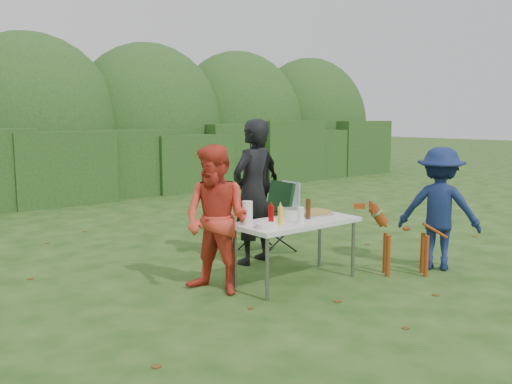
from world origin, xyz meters
TOP-DOWN VIEW (x-y plane):
  - ground at (0.00, 0.00)m, footprint 80.00×80.00m
  - hedge_row at (0.00, 8.00)m, footprint 22.00×1.40m
  - shrub_backdrop at (0.00, 9.60)m, footprint 20.00×2.60m
  - folding_table at (0.06, 0.17)m, footprint 1.50×0.70m
  - person_cook at (0.21, 1.17)m, footprint 0.77×0.59m
  - person_red_jacket at (-0.87, 0.45)m, footprint 0.86×0.96m
  - person_black_puffy at (1.34, 2.42)m, footprint 1.11×0.73m
  - child at (1.86, -0.54)m, footprint 0.99×1.15m
  - dog at (1.31, -0.45)m, footprint 0.94×0.88m
  - camping_chair at (0.74, 1.50)m, footprint 0.68×0.68m
  - lawn_chair at (1.89, 2.47)m, footprint 0.49×0.49m
  - food_tray at (0.43, 0.28)m, footprint 0.45×0.30m
  - focaccia_bread at (0.43, 0.28)m, footprint 0.40×0.26m
  - mustard_bottle at (-0.25, 0.10)m, footprint 0.06×0.06m
  - ketchup_bottle at (-0.39, 0.10)m, footprint 0.06×0.06m
  - beer_bottle at (0.22, 0.14)m, footprint 0.06×0.06m
  - paper_towel_roll at (-0.54, 0.34)m, footprint 0.12×0.12m
  - cup_stack at (-0.02, 0.02)m, footprint 0.08×0.08m
  - pasta_bowl at (0.13, 0.36)m, footprint 0.26×0.26m
  - plate_stack at (-0.49, 0.05)m, footprint 0.24×0.24m

SIDE VIEW (x-z plane):
  - ground at x=0.00m, z-range 0.00..0.00m
  - lawn_chair at x=1.89m, z-range 0.00..0.83m
  - dog at x=1.31m, z-range 0.00..0.88m
  - camping_chair at x=0.74m, z-range 0.00..1.01m
  - folding_table at x=0.06m, z-range 0.32..1.06m
  - food_tray at x=0.43m, z-range 0.74..0.76m
  - plate_stack at x=-0.49m, z-range 0.74..0.79m
  - child at x=1.86m, z-range 0.00..1.55m
  - focaccia_bread at x=0.43m, z-range 0.76..0.80m
  - pasta_bowl at x=0.13m, z-range 0.74..0.84m
  - person_red_jacket at x=-0.87m, z-range 0.00..1.63m
  - cup_stack at x=-0.02m, z-range 0.74..0.92m
  - mustard_bottle at x=-0.25m, z-range 0.74..0.94m
  - hedge_row at x=0.00m, z-range 0.00..1.70m
  - ketchup_bottle at x=-0.39m, z-range 0.74..0.96m
  - beer_bottle at x=0.22m, z-range 0.74..0.98m
  - paper_towel_roll at x=-0.54m, z-range 0.74..1.00m
  - person_black_puffy at x=1.34m, z-range 0.00..1.76m
  - person_cook at x=0.21m, z-range 0.00..1.90m
  - shrub_backdrop at x=0.00m, z-range 0.00..3.20m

